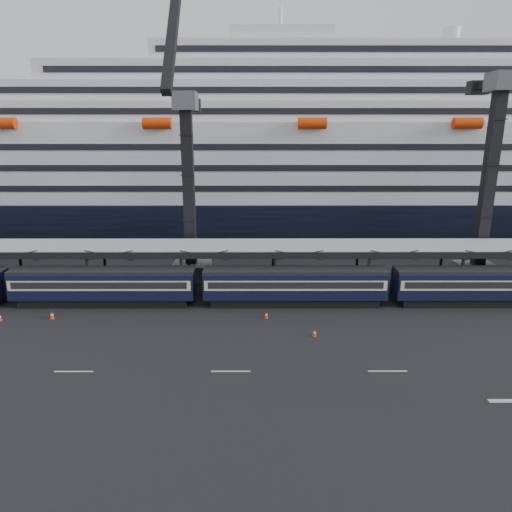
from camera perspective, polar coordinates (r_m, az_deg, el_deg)
The scene contains 9 objects.
ground at distance 41.26m, azimuth 17.31°, elevation -10.84°, with size 260.00×260.00×0.00m, color black.
train at distance 48.40m, azimuth 8.79°, elevation -3.55°, with size 133.05×3.00×4.05m.
canopy at distance 52.22m, azimuth 13.32°, elevation 1.11°, with size 130.00×6.25×5.53m.
cruise_ship at distance 82.15m, azimuth 7.76°, elevation 11.45°, with size 214.09×28.84×34.00m.
crane_dark_near at distance 54.70m, azimuth -8.50°, elevation 9.10°, with size 4.50×17.75×35.08m.
crane_dark_mid at distance 59.54m, azimuth 27.39°, elevation 9.46°, with size 4.50×18.24×39.64m.
traffic_cone_b at distance 49.06m, azimuth -24.16°, elevation -6.75°, with size 0.40×0.40×0.80m.
traffic_cone_c at distance 41.58m, azimuth 7.34°, elevation -9.51°, with size 0.34×0.34×0.68m.
traffic_cone_d at distance 45.02m, azimuth 1.30°, elevation -7.38°, with size 0.34×0.34×0.67m.
Camera 1 is at (-12.14, -35.23, 17.71)m, focal length 32.00 mm.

